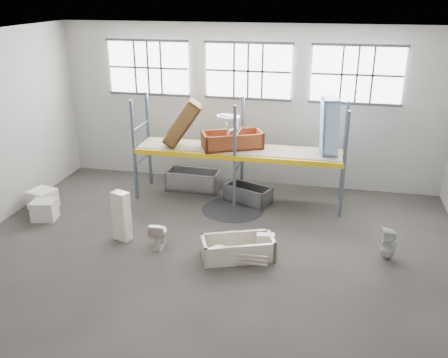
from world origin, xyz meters
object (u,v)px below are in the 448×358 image
(bucket, at_px, (219,255))
(blue_tub_upright, at_px, (329,126))
(bathtub_beige, at_px, (238,248))
(toilet_white, at_px, (389,244))
(cistern_tall, at_px, (122,216))
(rust_tub_flat, at_px, (232,140))
(steel_tub_left, at_px, (194,180))
(steel_tub_right, at_px, (248,194))
(toilet_beige, at_px, (159,234))
(carton_near, at_px, (44,210))

(bucket, bearing_deg, blue_tub_upright, 59.16)
(bathtub_beige, height_order, toilet_white, toilet_white)
(cistern_tall, relative_size, rust_tub_flat, 0.74)
(cistern_tall, distance_m, steel_tub_left, 3.69)
(toilet_white, bearing_deg, bathtub_beige, -87.87)
(bathtub_beige, distance_m, bucket, 0.51)
(steel_tub_right, height_order, rust_tub_flat, rust_tub_flat)
(cistern_tall, xyz_separation_m, steel_tub_right, (2.70, 2.97, -0.39))
(toilet_beige, relative_size, rust_tub_flat, 0.39)
(cistern_tall, bearing_deg, carton_near, -174.50)
(cistern_tall, distance_m, blue_tub_upright, 6.10)
(toilet_white, relative_size, blue_tub_upright, 0.51)
(blue_tub_upright, relative_size, carton_near, 2.46)
(cistern_tall, bearing_deg, bathtub_beige, 13.74)
(blue_tub_upright, bearing_deg, steel_tub_left, 174.48)
(steel_tub_left, bearing_deg, toilet_white, -29.41)
(cistern_tall, height_order, rust_tub_flat, rust_tub_flat)
(toilet_white, relative_size, steel_tub_left, 0.47)
(carton_near, bearing_deg, steel_tub_left, 41.01)
(steel_tub_right, xyz_separation_m, blue_tub_upright, (2.20, 0.22, 2.15))
(steel_tub_left, distance_m, carton_near, 4.52)
(toilet_beige, distance_m, blue_tub_upright, 5.51)
(bathtub_beige, bearing_deg, steel_tub_right, 74.28)
(steel_tub_left, relative_size, carton_near, 2.64)
(blue_tub_upright, height_order, carton_near, blue_tub_upright)
(rust_tub_flat, distance_m, carton_near, 5.59)
(cistern_tall, relative_size, blue_tub_upright, 0.83)
(rust_tub_flat, bearing_deg, toilet_beige, -109.26)
(steel_tub_right, xyz_separation_m, carton_near, (-5.26, -2.35, 0.02))
(toilet_white, xyz_separation_m, blue_tub_upright, (-1.55, 2.77, 2.00))
(steel_tub_left, height_order, bucket, steel_tub_left)
(bathtub_beige, distance_m, toilet_white, 3.52)
(cistern_tall, relative_size, bucket, 3.29)
(steel_tub_right, bearing_deg, cistern_tall, -132.35)
(toilet_beige, relative_size, steel_tub_left, 0.40)
(bathtub_beige, xyz_separation_m, bucket, (-0.38, -0.34, -0.05))
(toilet_white, xyz_separation_m, steel_tub_right, (-3.75, 2.55, -0.14))
(toilet_white, bearing_deg, bucket, -84.11)
(steel_tub_left, xyz_separation_m, carton_near, (-3.41, -2.97, -0.03))
(toilet_white, bearing_deg, toilet_beige, -93.35)
(steel_tub_left, height_order, carton_near, steel_tub_left)
(toilet_beige, relative_size, steel_tub_right, 0.50)
(bathtub_beige, distance_m, cistern_tall, 3.05)
(bathtub_beige, height_order, steel_tub_right, steel_tub_right)
(toilet_white, height_order, bucket, toilet_white)
(steel_tub_left, distance_m, rust_tub_flat, 2.06)
(bathtub_beige, distance_m, blue_tub_upright, 4.49)
(bathtub_beige, height_order, blue_tub_upright, blue_tub_upright)
(rust_tub_flat, bearing_deg, bucket, -83.07)
(bucket, distance_m, carton_near, 5.34)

